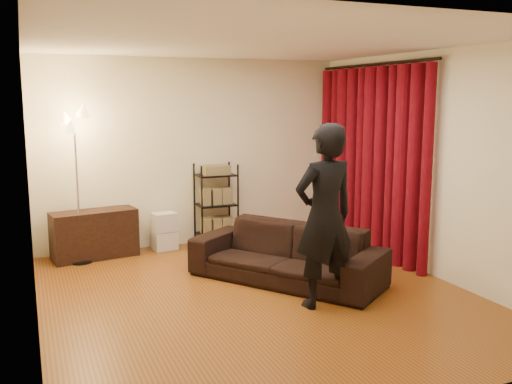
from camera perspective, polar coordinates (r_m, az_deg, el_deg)
name	(u,v)px	position (r m, az deg, el deg)	size (l,w,h in m)	color
floor	(258,296)	(6.34, 0.19, -10.33)	(5.00, 5.00, 0.00)	#8F5017
ceiling	(258,42)	(5.99, 0.20, 14.77)	(5.00, 5.00, 0.00)	white
wall_back	(193,153)	(8.37, -6.34, 3.94)	(5.00, 5.00, 0.00)	#F6EDCC
wall_front	(403,220)	(3.86, 14.49, -2.76)	(5.00, 5.00, 0.00)	#F6EDCC
wall_left	(29,186)	(5.57, -21.73, 0.57)	(5.00, 5.00, 0.00)	#F6EDCC
wall_right	(431,164)	(7.17, 17.08, 2.67)	(5.00, 5.00, 0.00)	#F6EDCC
curtain_rod	(374,64)	(7.99, 11.74, 12.38)	(0.04, 0.04, 2.65)	black
curtain	(370,161)	(8.01, 11.31, 3.03)	(0.22, 2.65, 2.55)	#650712
sofa	(287,254)	(6.73, 3.07, -6.22)	(2.26, 0.88, 0.66)	black
person	(325,216)	(5.85, 6.88, -2.43)	(0.69, 0.45, 1.90)	black
media_cabinet	(95,234)	(7.99, -15.84, -4.09)	(1.11, 0.42, 0.65)	black
storage_boxes	(165,231)	(8.21, -9.13, -3.88)	(0.32, 0.26, 0.54)	silver
wire_shelf	(216,205)	(8.34, -4.01, -1.26)	(0.54, 0.38, 1.20)	black
floor_lamp	(77,188)	(7.68, -17.44, 0.43)	(0.36, 0.36, 2.00)	silver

